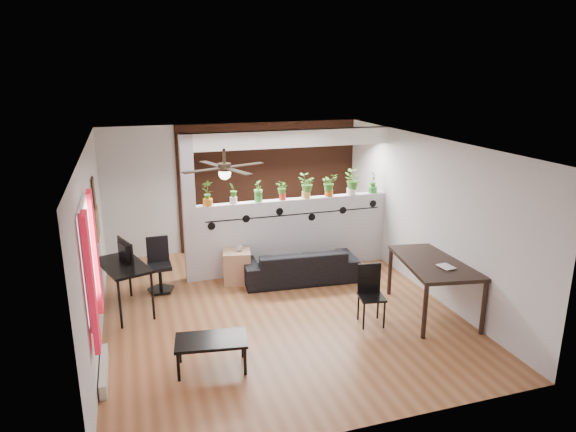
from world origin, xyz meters
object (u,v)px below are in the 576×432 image
(potted_plant_6, at_px, (351,182))
(office_chair, at_px, (159,268))
(potted_plant_5, at_px, (329,184))
(potted_plant_4, at_px, (306,185))
(potted_plant_7, at_px, (373,181))
(coffee_table, at_px, (211,342))
(potted_plant_1, at_px, (233,192))
(cup, at_px, (239,248))
(dining_table, at_px, (435,266))
(folding_chair, at_px, (370,289))
(ceiling_fan, at_px, (225,170))
(potted_plant_0, at_px, (207,192))
(computer_desk, at_px, (123,269))
(potted_plant_3, at_px, (283,189))
(cube_shelf, at_px, (237,267))
(potted_plant_2, at_px, (258,190))
(sofa, at_px, (300,265))

(potted_plant_6, xyz_separation_m, office_chair, (-3.62, -0.29, -1.20))
(potted_plant_5, height_order, office_chair, potted_plant_5)
(potted_plant_4, relative_size, potted_plant_7, 0.99)
(potted_plant_6, bearing_deg, coffee_table, -137.45)
(potted_plant_1, height_order, cup, potted_plant_1)
(dining_table, relative_size, folding_chair, 1.90)
(ceiling_fan, bearing_deg, potted_plant_0, 89.36)
(cup, height_order, computer_desk, computer_desk)
(potted_plant_5, relative_size, dining_table, 0.25)
(ceiling_fan, distance_m, potted_plant_7, 3.73)
(potted_plant_7, distance_m, dining_table, 2.54)
(potted_plant_5, bearing_deg, dining_table, -72.11)
(ceiling_fan, xyz_separation_m, computer_desk, (-1.45, 0.87, -1.60))
(potted_plant_7, relative_size, office_chair, 0.50)
(potted_plant_3, bearing_deg, dining_table, -55.01)
(potted_plant_7, bearing_deg, coffee_table, -141.20)
(folding_chair, distance_m, coffee_table, 2.51)
(ceiling_fan, bearing_deg, cup, 71.83)
(potted_plant_5, bearing_deg, cube_shelf, -169.57)
(potted_plant_0, relative_size, potted_plant_4, 1.02)
(potted_plant_0, relative_size, potted_plant_7, 1.01)
(cube_shelf, bearing_deg, potted_plant_1, 93.64)
(potted_plant_3, bearing_deg, computer_desk, -161.77)
(potted_plant_3, relative_size, potted_plant_7, 0.80)
(potted_plant_2, xyz_separation_m, potted_plant_3, (0.45, -0.00, -0.02))
(potted_plant_4, relative_size, cup, 3.79)
(ceiling_fan, height_order, potted_plant_3, ceiling_fan)
(ceiling_fan, xyz_separation_m, coffee_table, (-0.45, -1.12, -1.95))
(potted_plant_3, height_order, dining_table, potted_plant_3)
(potted_plant_1, xyz_separation_m, office_chair, (-1.36, -0.29, -1.15))
(potted_plant_1, relative_size, cup, 3.20)
(potted_plant_0, xyz_separation_m, potted_plant_7, (3.16, 0.00, -0.00))
(potted_plant_2, distance_m, cup, 1.09)
(coffee_table, bearing_deg, folding_chair, 12.63)
(ceiling_fan, height_order, potted_plant_5, ceiling_fan)
(potted_plant_7, bearing_deg, cup, -172.82)
(dining_table, xyz_separation_m, folding_chair, (-1.05, 0.03, -0.24))
(cube_shelf, xyz_separation_m, dining_table, (2.62, -2.05, 0.47))
(cube_shelf, bearing_deg, computer_desk, -151.83)
(potted_plant_6, distance_m, sofa, 1.89)
(potted_plant_5, relative_size, computer_desk, 0.35)
(potted_plant_6, relative_size, folding_chair, 0.52)
(ceiling_fan, height_order, potted_plant_6, ceiling_fan)
(ceiling_fan, xyz_separation_m, potted_plant_7, (3.18, 1.80, -0.73))
(potted_plant_5, distance_m, potted_plant_6, 0.45)
(potted_plant_4, bearing_deg, cube_shelf, -166.32)
(potted_plant_4, relative_size, potted_plant_6, 0.95)
(computer_desk, bearing_deg, potted_plant_5, 14.02)
(cube_shelf, xyz_separation_m, office_chair, (-1.32, 0.05, 0.11))
(potted_plant_7, bearing_deg, potted_plant_3, 180.00)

